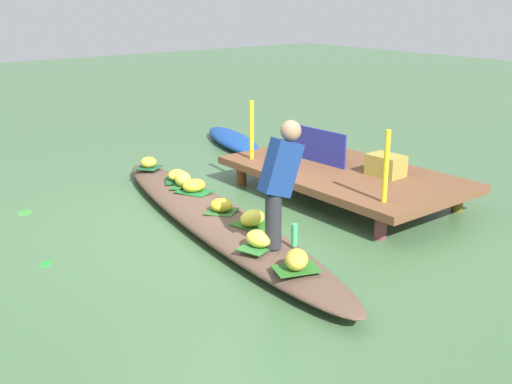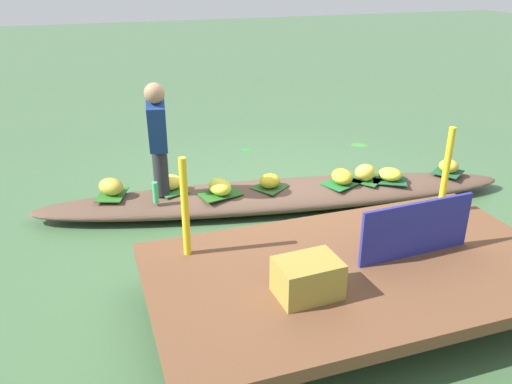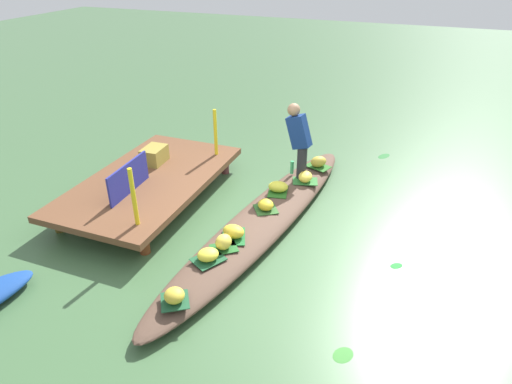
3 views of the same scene
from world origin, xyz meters
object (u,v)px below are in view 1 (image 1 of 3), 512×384
object	(u,v)px
banana_bunch_2	(252,218)
banana_bunch_3	(194,185)
moored_boat	(233,140)
vendor_person	(280,177)
banana_bunch_5	(148,162)
banana_bunch_6	(183,179)
water_bottle	(294,235)
produce_crate	(386,165)
banana_bunch_4	(177,175)
banana_bunch_0	(296,259)
market_banner	(318,146)
banana_bunch_1	(221,205)
vendor_boat	(215,219)
banana_bunch_7	(259,239)

from	to	relation	value
banana_bunch_2	banana_bunch_3	world-z (taller)	banana_bunch_2
moored_boat	vendor_person	bearing A→B (deg)	-14.35
banana_bunch_2	banana_bunch_3	xyz separation A→B (m)	(-1.38, 0.15, -0.00)
banana_bunch_5	banana_bunch_6	xyz separation A→B (m)	(1.07, -0.09, 0.02)
water_bottle	banana_bunch_2	bearing A→B (deg)	178.88
produce_crate	banana_bunch_4	bearing A→B (deg)	-134.28
banana_bunch_2	vendor_person	distance (m)	0.87
banana_bunch_0	banana_bunch_2	bearing A→B (deg)	161.88
banana_bunch_2	banana_bunch_5	size ratio (longest dim) A/B	1.31
banana_bunch_3	banana_bunch_6	distance (m)	0.28
banana_bunch_6	banana_bunch_5	bearing A→B (deg)	175.17
banana_bunch_0	market_banner	bearing A→B (deg)	133.02
banana_bunch_1	banana_bunch_3	xyz separation A→B (m)	(-0.81, 0.15, 0.01)
moored_boat	produce_crate	bearing A→B (deg)	11.44
banana_bunch_3	produce_crate	distance (m)	2.44
banana_bunch_6	market_banner	distance (m)	1.92
banana_bunch_1	vendor_person	xyz separation A→B (m)	(1.17, -0.13, 0.62)
vendor_boat	banana_bunch_3	size ratio (longest dim) A/B	18.01
banana_bunch_1	banana_bunch_3	bearing A→B (deg)	169.21
market_banner	produce_crate	world-z (taller)	market_banner
moored_boat	banana_bunch_3	world-z (taller)	banana_bunch_3
banana_bunch_2	water_bottle	size ratio (longest dim) A/B	1.34
banana_bunch_3	banana_bunch_1	bearing A→B (deg)	-10.79
market_banner	moored_boat	bearing A→B (deg)	165.22
banana_bunch_7	banana_bunch_3	bearing A→B (deg)	166.40
water_bottle	produce_crate	xyz separation A→B (m)	(-0.73, 2.20, 0.17)
moored_boat	banana_bunch_3	bearing A→B (deg)	-27.54
banana_bunch_1	vendor_person	distance (m)	1.33
banana_bunch_1	market_banner	bearing A→B (deg)	104.15
banana_bunch_3	banana_bunch_4	bearing A→B (deg)	170.55
banana_bunch_7	water_bottle	xyz separation A→B (m)	(0.20, 0.29, 0.03)
vendor_boat	banana_bunch_7	world-z (taller)	banana_bunch_7
banana_bunch_0	banana_bunch_7	size ratio (longest dim) A/B	1.00
banana_bunch_3	produce_crate	size ratio (longest dim) A/B	0.68
banana_bunch_7	produce_crate	size ratio (longest dim) A/B	0.65
moored_boat	banana_bunch_1	bearing A→B (deg)	-21.23
banana_bunch_5	water_bottle	distance (m)	3.42
banana_bunch_2	banana_bunch_5	bearing A→B (deg)	174.70
market_banner	produce_crate	size ratio (longest dim) A/B	2.27
vendor_person	produce_crate	xyz separation A→B (m)	(-0.64, 2.32, -0.42)
banana_bunch_2	banana_bunch_4	distance (m)	1.96
vendor_boat	banana_bunch_3	bearing A→B (deg)	175.46
produce_crate	banana_bunch_2	bearing A→B (deg)	-88.81
banana_bunch_6	vendor_person	distance (m)	2.36
water_bottle	banana_bunch_1	bearing A→B (deg)	179.57
vendor_boat	banana_bunch_4	distance (m)	1.30
banana_bunch_1	banana_bunch_5	size ratio (longest dim) A/B	1.09
banana_bunch_1	banana_bunch_2	distance (m)	0.57
banana_bunch_2	produce_crate	bearing A→B (deg)	91.19
vendor_boat	banana_bunch_3	distance (m)	0.74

